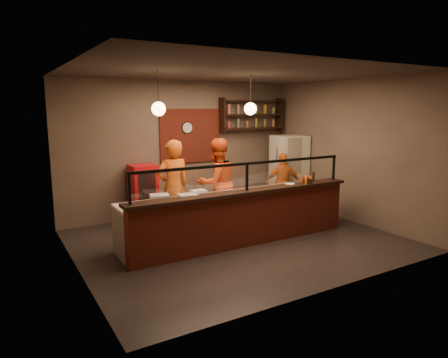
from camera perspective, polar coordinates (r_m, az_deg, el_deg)
floor at (r=7.95m, az=1.99°, el=-8.73°), size 6.00×6.00×0.00m
ceiling at (r=7.55m, az=2.14°, el=14.92°), size 6.00×6.00×0.00m
wall_back at (r=9.77m, az=-5.89°, el=4.37°), size 6.00×0.00×6.00m
wall_left at (r=6.50m, az=-20.84°, el=0.91°), size 0.00×5.00×5.00m
wall_right at (r=9.54m, az=17.46°, el=3.82°), size 0.00×5.00×5.00m
wall_front at (r=5.67m, az=15.81°, el=-0.06°), size 6.00×0.00×6.00m
brick_patch at (r=9.81m, az=-4.78°, el=6.16°), size 1.60×0.04×1.30m
service_counter at (r=7.56m, az=3.24°, el=-5.76°), size 4.60×0.25×1.00m
counter_ledge at (r=7.43m, az=3.28°, el=-1.83°), size 4.70×0.37×0.06m
worktop_cabinet at (r=7.99m, az=1.23°, el=-5.45°), size 4.60×0.75×0.85m
worktop at (r=7.88m, az=1.24°, el=-2.29°), size 4.60×0.75×0.05m
sneeze_guard at (r=7.37m, az=3.30°, el=0.76°), size 4.50×0.05×0.52m
wall_shelving at (r=10.51m, az=4.02°, el=9.16°), size 1.84×0.28×0.85m
wall_clock at (r=9.74m, az=-5.30°, el=7.31°), size 0.30×0.04×0.30m
pendant_left at (r=7.02m, az=-9.33°, el=9.87°), size 0.24×0.24×0.77m
pendant_right at (r=7.91m, az=3.79°, el=9.98°), size 0.24×0.24×0.77m
cook_left at (r=8.23m, az=-7.29°, el=-1.16°), size 0.72×0.48×1.94m
cook_mid at (r=8.63m, az=-1.01°, el=-0.60°), size 0.97×0.78×1.93m
cook_right at (r=9.85m, az=8.42°, el=-0.67°), size 0.95×0.68×1.49m
fridge at (r=10.51m, az=9.23°, el=1.04°), size 0.87×0.82×1.87m
red_cooler at (r=9.17m, az=-11.45°, el=-2.10°), size 0.58×0.54×1.32m
pizza_dough at (r=8.03m, az=1.49°, el=-1.83°), size 0.58×0.58×0.01m
prep_tub_a at (r=7.14m, az=-9.21°, el=-2.85°), size 0.38×0.34×0.16m
prep_tub_b at (r=7.56m, az=-3.68°, el=-2.11°), size 0.28×0.22×0.14m
prep_tub_c at (r=7.10m, az=-5.17°, el=-2.82°), size 0.36×0.31×0.16m
rolling_pin at (r=7.28m, az=-8.81°, el=-2.98°), size 0.37×0.13×0.06m
condiment_caddy at (r=8.23m, az=11.73°, el=-0.30°), size 0.21×0.19×0.10m
pepper_mill at (r=8.42m, az=12.65°, el=0.29°), size 0.06×0.06×0.21m
small_plate at (r=8.12m, az=9.40°, el=-0.68°), size 0.20×0.20×0.01m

